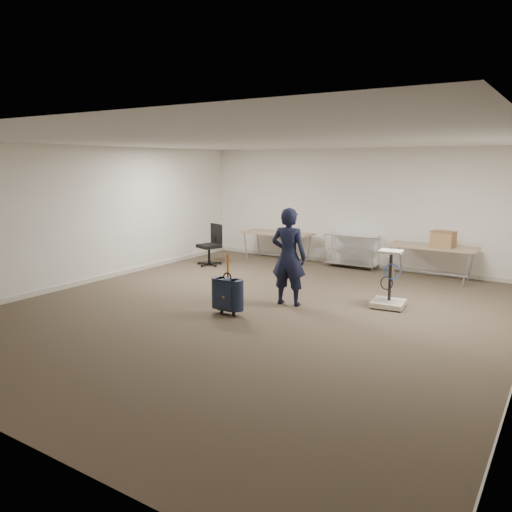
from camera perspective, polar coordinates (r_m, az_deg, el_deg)
The scene contains 10 objects.
ground at distance 8.45m, azimuth -0.03°, elevation -6.32°, with size 9.00×9.00×0.00m, color #483B2C.
room_shell at distance 9.58m, azimuth 4.45°, elevation -3.98°, with size 8.00×9.00×9.00m.
folding_table_left at distance 12.57m, azimuth 2.42°, elevation 2.47°, with size 1.80×0.75×0.73m.
folding_table_right at distance 11.17m, azimuth 19.49°, elevation 0.83°, with size 1.80×0.75×0.73m.
wire_shelf at distance 12.01m, azimuth 10.87°, elevation 0.75°, with size 1.22×0.47×0.80m.
person at distance 8.66m, azimuth 3.75°, elevation -0.08°, with size 0.62×0.41×1.71m, color black.
suitcase at distance 8.18m, azimuth -3.28°, elevation -4.39°, with size 0.38×0.24×1.01m.
office_chair at distance 12.16m, azimuth -5.22°, elevation 0.36°, with size 0.60×0.61×1.00m.
equipment_cart at distance 8.92m, azimuth 14.94°, elevation -4.03°, with size 0.60×0.60×1.00m.
cardboard_box at distance 11.07m, azimuth 20.62°, elevation 1.82°, with size 0.44×0.33×0.33m, color #986246.
Camera 1 is at (4.37, -6.80, 2.47)m, focal length 35.00 mm.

